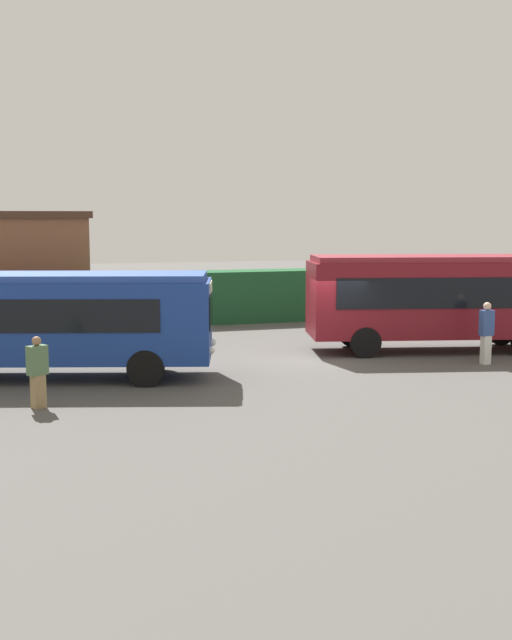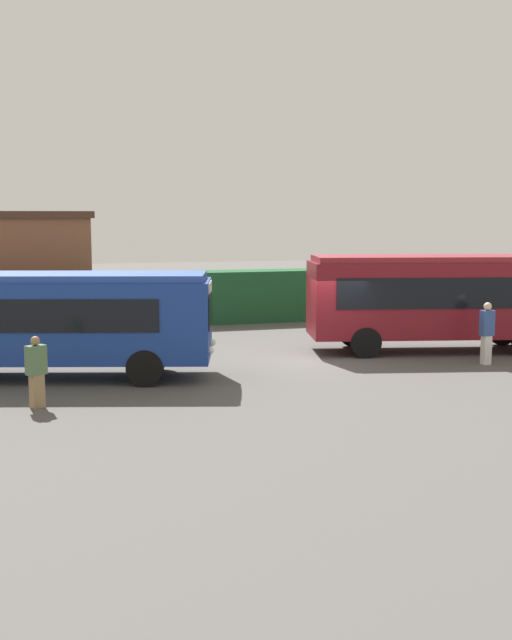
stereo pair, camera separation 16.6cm
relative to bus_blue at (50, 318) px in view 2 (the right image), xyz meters
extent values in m
plane|color=#514F4C|center=(8.50, 0.87, -1.72)|extent=(109.33, 109.33, 0.00)
cube|color=navy|center=(-0.01, 0.00, -0.07)|extent=(9.26, 4.80, 2.21)
cube|color=#2747A0|center=(-0.01, 0.00, 1.14)|extent=(8.95, 4.54, 0.20)
cube|color=black|center=(0.04, 1.30, 0.20)|extent=(6.71, 1.91, 0.88)
cube|color=black|center=(-0.63, -1.14, 0.20)|extent=(6.71, 1.91, 0.88)
cube|color=black|center=(4.31, -1.20, 0.20)|extent=(0.59, 1.98, 0.93)
cube|color=silver|center=(4.31, -1.20, 0.86)|extent=(0.41, 1.33, 0.28)
cylinder|color=black|center=(2.97, 0.37, -1.22)|extent=(1.04, 0.54, 1.00)
cylinder|color=black|center=(2.35, -1.85, -1.22)|extent=(1.04, 0.54, 1.00)
sphere|color=silver|center=(4.50, -0.54, -0.82)|extent=(0.22, 0.22, 0.22)
sphere|color=silver|center=(4.14, -1.86, -0.82)|extent=(0.22, 0.22, 0.22)
cube|color=maroon|center=(12.67, 1.01, 0.07)|extent=(8.94, 4.27, 2.48)
cube|color=maroon|center=(12.67, 1.01, 1.40)|extent=(8.64, 4.03, 0.20)
cube|color=black|center=(12.65, 2.29, 0.36)|extent=(6.56, 1.50, 0.99)
cube|color=black|center=(12.11, -0.13, 0.36)|extent=(6.56, 1.50, 0.99)
cylinder|color=black|center=(15.52, 1.53, -1.22)|extent=(1.04, 0.49, 1.00)
cylinder|color=black|center=(10.31, 2.69, -1.22)|extent=(1.04, 0.49, 1.00)
cylinder|color=black|center=(9.82, 0.50, -1.22)|extent=(1.04, 0.49, 1.00)
cube|color=olive|center=(-0.47, -3.49, -1.32)|extent=(0.38, 0.35, 0.80)
cube|color=#4C6B47|center=(-0.47, -3.49, -0.57)|extent=(0.53, 0.45, 0.70)
sphere|color=#8C6647|center=(-0.47, -3.49, -0.11)|extent=(0.22, 0.22, 0.22)
cube|color=silver|center=(12.91, -1.58, -1.27)|extent=(0.26, 0.25, 0.89)
cube|color=#334C8C|center=(12.91, -1.58, -0.44)|extent=(0.40, 0.27, 0.78)
sphere|color=beige|center=(12.91, -1.58, 0.08)|extent=(0.25, 0.25, 0.25)
cube|color=#1D512B|center=(8.50, 10.24, -0.62)|extent=(66.66, 1.72, 2.21)
camera|label=1|loc=(-0.85, -22.67, 2.80)|focal=44.63mm
camera|label=2|loc=(-0.69, -22.72, 2.80)|focal=44.63mm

